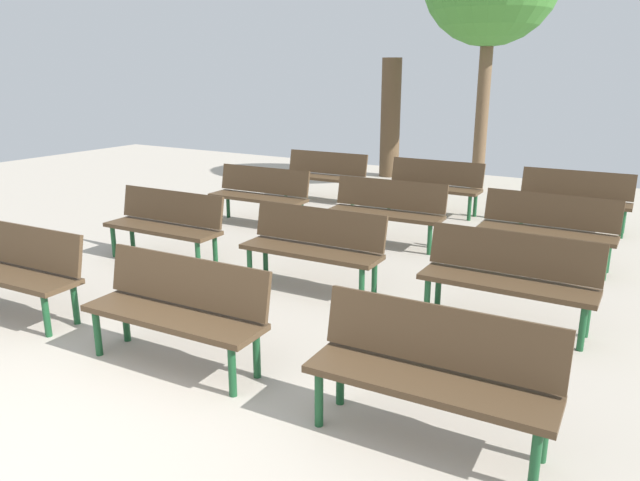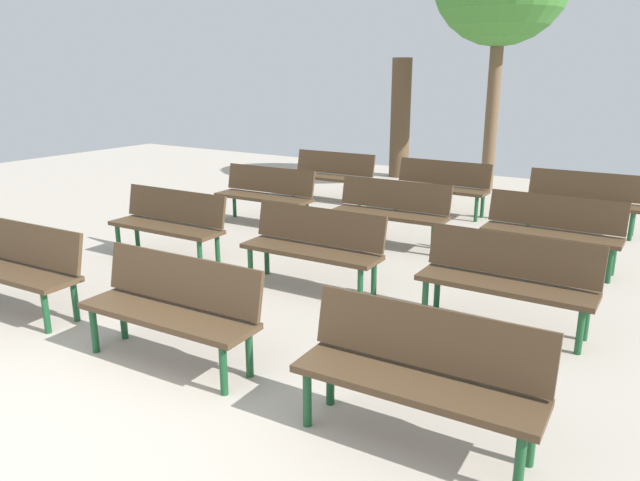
% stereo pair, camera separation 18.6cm
% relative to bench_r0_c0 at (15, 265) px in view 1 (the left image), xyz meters
% --- Properties ---
extents(ground_plane, '(24.00, 24.00, 0.00)m').
position_rel_bench_r0_c0_xyz_m(ground_plane, '(2.19, -1.52, -0.50)').
color(ground_plane, '#B2A899').
extents(bench_r0_c0, '(1.62, 0.57, 0.87)m').
position_rel_bench_r0_c0_xyz_m(bench_r0_c0, '(0.00, 0.00, 0.00)').
color(bench_r0_c0, '#4C3823').
rests_on(bench_r0_c0, ground_plane).
extents(bench_r0_c1, '(1.62, 0.56, 0.87)m').
position_rel_bench_r0_c0_xyz_m(bench_r0_c1, '(2.10, 0.06, 0.00)').
color(bench_r0_c1, '#4C3823').
rests_on(bench_r0_c1, ground_plane).
extents(bench_r0_c2, '(1.62, 0.55, 0.87)m').
position_rel_bench_r0_c0_xyz_m(bench_r0_c2, '(4.25, 0.12, 0.00)').
color(bench_r0_c2, '#4C3823').
rests_on(bench_r0_c2, ground_plane).
extents(bench_r1_c0, '(1.62, 0.53, 0.87)m').
position_rel_bench_r0_c0_xyz_m(bench_r1_c0, '(-0.00, 2.03, 0.00)').
color(bench_r1_c0, '#4C3823').
rests_on(bench_r1_c0, ground_plane).
extents(bench_r1_c1, '(1.62, 0.54, 0.87)m').
position_rel_bench_r0_c0_xyz_m(bench_r1_c1, '(2.10, 2.16, 0.00)').
color(bench_r1_c1, '#4C3823').
rests_on(bench_r1_c1, ground_plane).
extents(bench_r1_c2, '(1.61, 0.51, 0.87)m').
position_rel_bench_r0_c0_xyz_m(bench_r1_c2, '(4.21, 2.22, 0.00)').
color(bench_r1_c2, '#4C3823').
rests_on(bench_r1_c2, ground_plane).
extents(bench_r2_c0, '(1.62, 0.54, 0.87)m').
position_rel_bench_r0_c0_xyz_m(bench_r2_c0, '(-0.10, 4.16, 0.00)').
color(bench_r2_c0, '#4C3823').
rests_on(bench_r2_c0, ground_plane).
extents(bench_r2_c1, '(1.62, 0.57, 0.87)m').
position_rel_bench_r0_c0_xyz_m(bench_r2_c1, '(2.06, 4.17, 0.00)').
color(bench_r2_c1, '#4C3823').
rests_on(bench_r2_c1, ground_plane).
extents(bench_r2_c2, '(1.61, 0.50, 0.87)m').
position_rel_bench_r0_c0_xyz_m(bench_r2_c2, '(4.16, 4.29, 0.00)').
color(bench_r2_c2, '#4C3823').
rests_on(bench_r2_c2, ground_plane).
extents(bench_r3_c0, '(1.62, 0.54, 0.87)m').
position_rel_bench_r0_c0_xyz_m(bench_r3_c0, '(-0.17, 6.22, 0.00)').
color(bench_r3_c0, '#4C3823').
rests_on(bench_r3_c0, ground_plane).
extents(bench_r3_c1, '(1.61, 0.50, 0.87)m').
position_rel_bench_r0_c0_xyz_m(bench_r3_c1, '(1.94, 6.27, 0.00)').
color(bench_r3_c1, '#4C3823').
rests_on(bench_r3_c1, ground_plane).
extents(bench_r3_c2, '(1.62, 0.54, 0.87)m').
position_rel_bench_r0_c0_xyz_m(bench_r3_c2, '(4.15, 6.35, 0.00)').
color(bench_r3_c2, '#4C3823').
rests_on(bench_r3_c2, ground_plane).
extents(tree_0, '(0.43, 0.43, 2.59)m').
position_rel_bench_r0_c0_xyz_m(tree_0, '(-0.22, 9.22, 0.79)').
color(tree_0, brown).
rests_on(tree_0, ground_plane).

